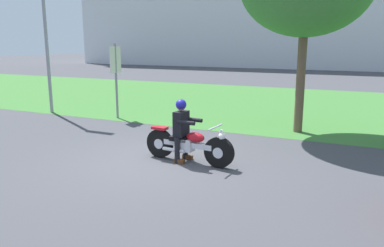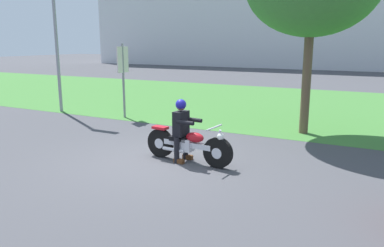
% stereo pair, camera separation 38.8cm
% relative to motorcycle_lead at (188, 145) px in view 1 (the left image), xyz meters
% --- Properties ---
extents(ground, '(120.00, 120.00, 0.00)m').
position_rel_motorcycle_lead_xyz_m(ground, '(-0.66, -0.20, -0.40)').
color(ground, '#424247').
extents(grass_verge, '(60.00, 12.00, 0.01)m').
position_rel_motorcycle_lead_xyz_m(grass_verge, '(-0.66, 9.04, -0.40)').
color(grass_verge, '#3D7533').
rests_on(grass_verge, ground).
extents(stadium_facade, '(46.48, 8.00, 13.05)m').
position_rel_motorcycle_lead_xyz_m(stadium_facade, '(-6.10, 35.05, 6.12)').
color(stadium_facade, silver).
rests_on(stadium_facade, ground).
extents(motorcycle_lead, '(2.20, 0.66, 0.89)m').
position_rel_motorcycle_lead_xyz_m(motorcycle_lead, '(0.00, 0.00, 0.00)').
color(motorcycle_lead, black).
rests_on(motorcycle_lead, ground).
extents(rider_lead, '(0.57, 0.49, 1.42)m').
position_rel_motorcycle_lead_xyz_m(rider_lead, '(-0.17, 0.02, 0.42)').
color(rider_lead, black).
rests_on(rider_lead, ground).
extents(streetlight_pole, '(0.96, 0.20, 6.16)m').
position_rel_motorcycle_lead_xyz_m(streetlight_pole, '(-7.30, 3.35, 3.41)').
color(streetlight_pole, gray).
rests_on(streetlight_pole, ground).
extents(sign_banner, '(0.08, 0.60, 2.60)m').
position_rel_motorcycle_lead_xyz_m(sign_banner, '(-4.45, 3.50, 1.32)').
color(sign_banner, gray).
rests_on(sign_banner, ground).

